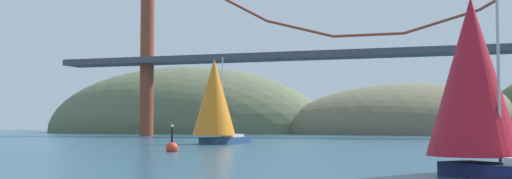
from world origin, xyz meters
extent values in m
ellipsoid|color=#5B6647|center=(-55.00, 135.00, 0.00)|extent=(79.70, 44.00, 35.35)
ellipsoid|color=#6B664C|center=(5.00, 135.00, 0.00)|extent=(64.14, 44.00, 24.23)
cylinder|color=brown|center=(-44.80, 95.00, 19.89)|extent=(2.80, 2.80, 39.78)
cube|color=#47474C|center=(0.00, 95.00, 15.20)|extent=(125.59, 6.00, 1.20)
cylinder|color=brown|center=(-25.60, 95.00, 25.68)|extent=(13.04, 0.50, 7.49)
cylinder|color=brown|center=(-12.80, 95.00, 20.40)|extent=(12.93, 0.50, 4.01)
cylinder|color=brown|center=(0.00, 95.00, 18.64)|extent=(12.80, 0.50, 0.50)
cylinder|color=brown|center=(12.80, 95.00, 20.40)|extent=(12.93, 0.50, 4.01)
cylinder|color=#B2B2B7|center=(16.88, 12.26, 5.02)|extent=(0.14, 0.14, 8.77)
cone|color=#B21423|center=(15.75, 13.41, 4.80)|extent=(6.27, 6.27, 7.73)
cube|color=navy|center=(-12.36, 54.43, 0.40)|extent=(4.07, 8.71, 0.79)
cube|color=beige|center=(-12.05, 55.91, 0.97)|extent=(2.33, 3.00, 0.36)
cylinder|color=#B2B2B7|center=(-12.53, 53.61, 5.77)|extent=(0.14, 0.14, 9.95)
cone|color=orange|center=(-12.91, 51.80, 5.75)|extent=(6.15, 6.15, 9.31)
sphere|color=red|center=(-8.97, 31.86, 0.30)|extent=(1.10, 1.10, 1.10)
cylinder|color=black|center=(-8.97, 31.86, 1.35)|extent=(0.20, 0.20, 1.60)
sphere|color=#F2EA99|center=(-8.97, 31.86, 2.27)|extent=(0.24, 0.24, 0.24)
camera|label=1|loc=(14.97, -18.35, 2.49)|focal=43.67mm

